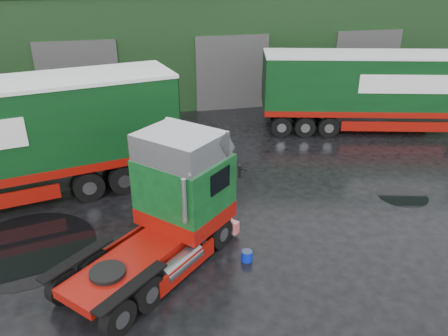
# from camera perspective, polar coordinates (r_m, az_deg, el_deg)

# --- Properties ---
(ground) EXTENTS (100.00, 100.00, 0.00)m
(ground) POSITION_cam_1_polar(r_m,az_deg,el_deg) (12.30, 7.61, -12.44)
(ground) COLOR black
(warehouse) EXTENTS (32.40, 12.40, 6.30)m
(warehouse) POSITION_cam_1_polar(r_m,az_deg,el_deg) (29.90, -1.78, 17.01)
(warehouse) COLOR black
(warehouse) RESTS_ON ground
(hero_tractor) EXTENTS (5.78, 5.64, 3.52)m
(hero_tractor) POSITION_cam_1_polar(r_m,az_deg,el_deg) (11.16, -10.28, -6.01)
(hero_tractor) COLOR #0E451B
(hero_tractor) RESTS_ON ground
(lorry_right) EXTENTS (14.46, 5.97, 3.76)m
(lorry_right) POSITION_cam_1_polar(r_m,az_deg,el_deg) (22.21, 19.73, 9.24)
(lorry_right) COLOR silver
(lorry_right) RESTS_ON ground
(wash_bucket) EXTENTS (0.41, 0.41, 0.30)m
(wash_bucket) POSITION_cam_1_polar(r_m,az_deg,el_deg) (12.29, 3.01, -11.40)
(wash_bucket) COLOR #081CB8
(wash_bucket) RESTS_ON ground
(tree_back_b) EXTENTS (4.40, 4.40, 7.50)m
(tree_back_b) POSITION_cam_1_polar(r_m,az_deg,el_deg) (41.53, 6.92, 20.02)
(tree_back_b) COLOR black
(tree_back_b) RESTS_ON ground
(puddle_1) EXTENTS (1.75, 1.75, 0.01)m
(puddle_1) POSITION_cam_1_polar(r_m,az_deg,el_deg) (16.72, 22.25, -3.33)
(puddle_1) COLOR black
(puddle_1) RESTS_ON ground
(puddle_2) EXTENTS (3.92, 3.92, 0.01)m
(puddle_2) POSITION_cam_1_polar(r_m,az_deg,el_deg) (14.03, -24.37, -9.51)
(puddle_2) COLOR black
(puddle_2) RESTS_ON ground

